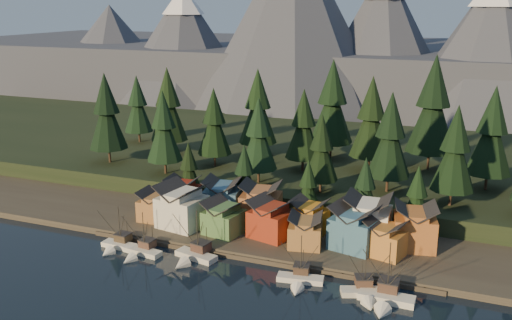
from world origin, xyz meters
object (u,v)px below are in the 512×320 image
at_px(house_front_1, 182,204).
at_px(house_front_0, 156,204).
at_px(boat_2, 193,250).
at_px(house_back_1, 223,196).
at_px(boat_0, 116,240).
at_px(boat_4, 300,274).
at_px(boat_1, 140,247).
at_px(house_back_0, 183,193).
at_px(boat_6, 386,292).
at_px(boat_5, 366,287).

bearing_deg(house_front_1, house_front_0, -179.70).
bearing_deg(house_front_0, boat_2, -40.81).
height_order(house_front_0, house_back_1, house_back_1).
height_order(boat_0, house_back_1, house_back_1).
relative_size(boat_0, boat_4, 1.01).
xyz_separation_m(boat_1, house_front_0, (-5.72, 16.60, 3.47)).
bearing_deg(boat_4, house_back_1, 130.12).
bearing_deg(house_back_0, boat_4, -37.23).
height_order(boat_2, boat_4, boat_2).
bearing_deg(house_front_1, boat_0, -113.07).
bearing_deg(boat_2, house_back_0, 134.95).
bearing_deg(house_back_0, house_front_1, -67.07).
distance_m(boat_2, house_back_0, 27.88).
xyz_separation_m(boat_1, house_back_1, (8.51, 25.13, 4.61)).
bearing_deg(boat_4, house_front_1, 148.00).
bearing_deg(house_front_1, boat_1, -89.31).
bearing_deg(house_back_1, boat_0, -132.12).
height_order(boat_2, house_front_1, house_front_1).
xyz_separation_m(boat_0, house_front_1, (9.09, 14.30, 4.87)).
bearing_deg(boat_0, boat_6, 1.22).
xyz_separation_m(boat_0, boat_1, (6.75, -1.01, -0.15)).
relative_size(boat_4, house_back_1, 1.05).
bearing_deg(house_back_0, boat_1, -88.22).
bearing_deg(boat_0, house_front_0, 89.56).
xyz_separation_m(boat_0, boat_4, (43.29, -0.56, -0.19)).
height_order(boat_5, house_back_1, house_back_1).
xyz_separation_m(house_front_1, house_back_0, (-5.35, 10.10, -1.00)).
bearing_deg(boat_2, boat_5, 8.71).
height_order(boat_5, boat_6, boat_6).
distance_m(house_front_0, house_back_1, 16.63).
relative_size(house_front_1, house_back_1, 1.15).
bearing_deg(house_front_0, boat_0, -95.41).
relative_size(boat_1, house_front_0, 1.37).
xyz_separation_m(boat_5, house_back_0, (-52.80, 25.50, 3.96)).
xyz_separation_m(boat_2, house_front_0, (-17.68, 14.42, 3.11)).
bearing_deg(boat_4, boat_0, 170.75).
bearing_deg(boat_1, house_back_1, 78.76).
xyz_separation_m(boat_4, boat_5, (13.25, -0.55, 0.10)).
xyz_separation_m(boat_1, boat_2, (11.97, 2.18, 0.36)).
height_order(boat_4, house_back_1, house_back_1).
relative_size(boat_5, house_front_1, 0.94).
distance_m(boat_5, boat_6, 4.05).
distance_m(boat_1, house_back_1, 26.93).
height_order(boat_2, house_front_0, boat_2).
height_order(boat_0, boat_6, boat_6).
bearing_deg(house_front_0, house_front_1, -10.68).
height_order(house_back_0, house_back_1, house_back_1).
bearing_deg(boat_5, boat_2, 155.58).
xyz_separation_m(boat_5, house_back_1, (-41.27, 25.22, 4.55)).
height_order(boat_5, house_front_1, house_front_1).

